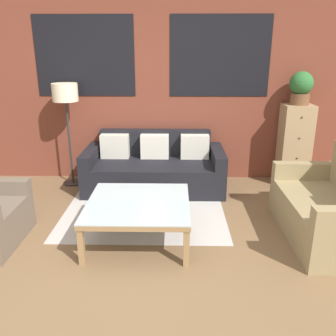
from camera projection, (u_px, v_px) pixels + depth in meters
name	position (u px, v px, depth m)	size (l,w,h in m)	color
ground_plane	(139.00, 265.00, 3.28)	(16.00, 16.00, 0.00)	brown
wall_back_brick	(153.00, 85.00, 5.15)	(8.40, 0.09, 2.80)	brown
rug	(144.00, 211.00, 4.37)	(1.95, 1.58, 0.00)	#BCB7B2
couch_dark	(154.00, 168.00, 5.04)	(1.93, 0.88, 0.78)	black
settee_vintage	(332.00, 210.00, 3.69)	(0.80, 1.42, 0.92)	#99845B
coffee_table	(138.00, 207.00, 3.63)	(1.04, 1.04, 0.42)	silver
floor_lamp	(66.00, 99.00, 4.89)	(0.35, 0.35, 1.46)	#2D2D2D
drawer_cabinet	(294.00, 145.00, 5.13)	(0.42, 0.37, 1.16)	tan
potted_plant	(301.00, 87.00, 4.87)	(0.32, 0.32, 0.45)	brown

